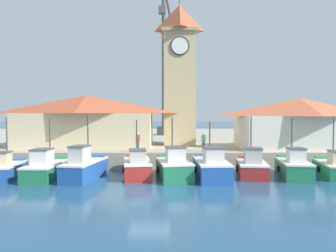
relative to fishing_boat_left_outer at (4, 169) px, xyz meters
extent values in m
plane|color=navy|center=(10.50, -3.55, -0.68)|extent=(300.00, 300.00, 0.00)
cube|color=#A89E89|center=(10.50, 23.59, 0.01)|extent=(120.00, 40.00, 1.37)
cube|color=#2356A8|center=(0.00, 0.05, -0.22)|extent=(2.31, 4.20, 0.93)
cube|color=#2356A8|center=(-0.18, 1.81, 0.37)|extent=(1.69, 0.76, 0.24)
cube|color=silver|center=(0.00, 0.05, 0.30)|extent=(2.38, 4.27, 0.12)
cube|color=beige|center=(0.07, -0.65, 0.79)|extent=(1.27, 1.32, 0.87)
cube|color=#4C4C51|center=(0.07, -0.65, 1.27)|extent=(1.36, 1.40, 0.08)
cylinder|color=#4C4742|center=(-0.05, 0.55, 2.02)|extent=(0.10, 0.10, 3.31)
cube|color=#237A4C|center=(2.97, 0.15, -0.19)|extent=(2.01, 4.97, 0.98)
cube|color=#237A4C|center=(3.02, 2.37, 0.42)|extent=(1.64, 0.63, 0.24)
cube|color=silver|center=(2.97, 0.15, 0.35)|extent=(2.07, 5.03, 0.12)
cube|color=silver|center=(2.96, -0.71, 0.92)|extent=(1.18, 1.50, 1.02)
cube|color=#4C4C51|center=(2.96, -0.71, 1.47)|extent=(1.26, 1.58, 0.08)
cylinder|color=#4C4742|center=(2.99, 0.77, 2.02)|extent=(0.10, 0.10, 3.21)
torus|color=black|center=(1.94, 0.42, -0.19)|extent=(0.13, 0.52, 0.52)
cube|color=#2356A8|center=(5.76, -0.17, -0.09)|extent=(2.49, 5.01, 1.17)
cube|color=#2356A8|center=(6.12, 1.95, 0.61)|extent=(1.54, 0.83, 0.24)
cube|color=silver|center=(5.76, -0.17, 0.54)|extent=(2.56, 5.08, 0.12)
cube|color=beige|center=(5.63, -1.00, 1.14)|extent=(1.26, 1.59, 1.07)
cube|color=#4C4C51|center=(5.63, -1.00, 1.71)|extent=(1.35, 1.68, 0.08)
cylinder|color=#4C4742|center=(5.86, 0.42, 2.20)|extent=(0.10, 0.10, 3.20)
torus|color=black|center=(4.88, 0.22, -0.09)|extent=(0.20, 0.53, 0.52)
cube|color=#AD2823|center=(9.38, 0.69, -0.14)|extent=(2.42, 4.94, 1.08)
cube|color=#AD2823|center=(9.12, 2.80, 0.52)|extent=(1.63, 0.79, 0.24)
cube|color=silver|center=(9.38, 0.69, 0.45)|extent=(2.48, 5.01, 0.12)
cube|color=#B2ADA3|center=(9.48, -0.13, 0.92)|extent=(1.27, 1.55, 0.82)
cube|color=#4C4C51|center=(9.48, -0.13, 1.37)|extent=(1.36, 1.64, 0.08)
cylinder|color=#4C4742|center=(9.31, 1.28, 1.99)|extent=(0.10, 0.10, 2.96)
torus|color=black|center=(8.36, 0.80, -0.14)|extent=(0.18, 0.53, 0.52)
cube|color=#237A4C|center=(12.04, -0.07, -0.09)|extent=(2.64, 4.66, 1.19)
cube|color=#237A4C|center=(11.76, 1.87, 0.63)|extent=(1.79, 0.84, 0.24)
cube|color=silver|center=(12.04, -0.07, 0.56)|extent=(2.71, 4.73, 0.12)
cube|color=beige|center=(12.15, -0.84, 1.11)|extent=(1.40, 1.49, 0.98)
cube|color=#4C4C51|center=(12.15, -0.84, 1.64)|extent=(1.49, 1.58, 0.08)
cylinder|color=#4C4742|center=(11.96, 0.48, 2.13)|extent=(0.10, 0.10, 3.03)
torus|color=black|center=(10.93, -0.01, -0.09)|extent=(0.19, 0.53, 0.52)
cube|color=#2356A8|center=(14.73, -0.02, -0.09)|extent=(2.19, 5.24, 1.18)
cube|color=#2356A8|center=(14.68, 2.33, 0.61)|extent=(1.77, 0.64, 0.24)
cube|color=silver|center=(14.73, -0.02, 0.54)|extent=(2.25, 5.30, 0.12)
cube|color=beige|center=(14.75, -0.92, 1.09)|extent=(1.28, 1.59, 0.97)
cube|color=#4C4C51|center=(14.75, -0.92, 1.61)|extent=(1.36, 1.67, 0.08)
cylinder|color=#4C4742|center=(14.71, 0.63, 1.97)|extent=(0.10, 0.10, 2.74)
torus|color=black|center=(13.61, 0.22, -0.09)|extent=(0.13, 0.52, 0.52)
cube|color=#AD2823|center=(17.83, 0.76, -0.20)|extent=(2.51, 4.52, 0.97)
cube|color=#AD2823|center=(18.10, 2.63, 0.40)|extent=(1.70, 0.83, 0.24)
cube|color=silver|center=(17.83, 0.76, 0.33)|extent=(2.58, 4.59, 0.12)
cube|color=#B2ADA3|center=(17.72, 0.01, 0.91)|extent=(1.33, 1.44, 1.03)
cube|color=#4C4C51|center=(17.72, 0.01, 1.46)|extent=(1.42, 1.53, 0.08)
cylinder|color=#4C4742|center=(17.91, 1.29, 2.06)|extent=(0.10, 0.10, 3.33)
torus|color=black|center=(16.83, 1.12, -0.20)|extent=(0.19, 0.53, 0.52)
cube|color=#237A4C|center=(20.72, 0.26, -0.13)|extent=(2.44, 4.59, 1.11)
cube|color=#237A4C|center=(21.01, 2.17, 0.55)|extent=(1.62, 0.82, 0.24)
cube|color=silver|center=(20.72, 0.26, 0.48)|extent=(2.51, 4.66, 0.12)
cube|color=silver|center=(20.61, -0.50, 1.01)|extent=(1.27, 1.46, 0.93)
cube|color=#4C4C51|center=(20.61, -0.50, 1.51)|extent=(1.36, 1.55, 0.08)
cylinder|color=#4C4742|center=(20.80, 0.80, 2.09)|extent=(0.10, 0.10, 3.09)
torus|color=black|center=(19.77, 0.62, -0.13)|extent=(0.20, 0.53, 0.52)
cube|color=#237A4C|center=(23.97, 0.60, -0.21)|extent=(2.79, 4.67, 0.94)
cube|color=#237A4C|center=(24.29, 2.51, 0.38)|extent=(1.86, 0.89, 0.24)
cube|color=silver|center=(23.97, 0.60, 0.31)|extent=(2.86, 4.74, 0.12)
cylinder|color=#4C4742|center=(24.06, 1.14, 1.97)|extent=(0.10, 0.10, 3.22)
torus|color=black|center=(22.89, 1.00, -0.21)|extent=(0.20, 0.53, 0.52)
cube|color=tan|center=(12.89, 10.50, 6.34)|extent=(3.15, 3.15, 11.29)
cube|color=tan|center=(12.89, 10.50, 12.13)|extent=(3.65, 3.65, 0.30)
pyramid|color=#B25133|center=(12.89, 10.50, 13.61)|extent=(3.65, 3.65, 2.66)
cylinder|color=white|center=(12.89, 8.86, 10.51)|extent=(1.73, 0.12, 1.73)
torus|color=#332D23|center=(12.89, 8.82, 10.51)|extent=(1.85, 0.12, 1.85)
cube|color=beige|center=(3.66, 9.05, 2.32)|extent=(12.80, 5.75, 3.25)
pyramid|color=#B25133|center=(3.66, 9.05, 4.82)|extent=(13.20, 6.15, 1.75)
cube|color=silver|center=(24.02, 7.18, 2.19)|extent=(11.03, 6.17, 3.00)
pyramid|color=#C1603D|center=(24.02, 7.18, 4.51)|extent=(11.43, 6.57, 1.63)
cube|color=#353539|center=(11.20, 25.11, 1.29)|extent=(2.00, 2.00, 1.20)
cylinder|color=#4C4C51|center=(11.20, 25.11, 11.79)|extent=(0.56, 0.56, 19.80)
cylinder|color=#4C4C51|center=(11.87, 28.93, 20.63)|extent=(1.72, 7.85, 4.13)
cube|color=#4C4C4C|center=(10.98, 23.87, 18.54)|extent=(1.00, 1.00, 1.00)
cylinder|color=#33333D|center=(14.71, 4.42, 1.12)|extent=(0.22, 0.22, 0.85)
cube|color=#338C4C|center=(14.71, 4.42, 1.82)|extent=(0.34, 0.22, 0.56)
sphere|color=beige|center=(14.71, 4.42, 2.21)|extent=(0.20, 0.20, 0.20)
cylinder|color=#33333D|center=(9.12, 4.38, 1.12)|extent=(0.22, 0.22, 0.85)
cube|color=red|center=(9.12, 4.38, 1.82)|extent=(0.34, 0.22, 0.56)
sphere|color=beige|center=(9.12, 4.38, 2.21)|extent=(0.20, 0.20, 0.20)
camera|label=1|loc=(11.48, -23.21, 4.01)|focal=35.00mm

